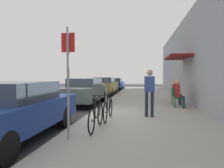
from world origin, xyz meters
name	(u,v)px	position (x,y,z in m)	size (l,w,h in m)	color
ground_plane	(88,117)	(0.00, 0.00, 0.00)	(60.00, 60.00, 0.00)	#2D2D30
sidewalk_slab	(146,109)	(2.25, 2.00, 0.06)	(4.50, 32.00, 0.12)	#9E9B93
building_facade	(201,55)	(4.64, 2.02, 2.51)	(1.40, 32.00, 5.03)	#999EA8
parked_car_0	(13,110)	(-1.10, -2.95, 0.75)	(1.80, 4.40, 1.44)	navy
parked_car_1	(84,91)	(-1.10, 3.31, 0.75)	(1.80, 4.40, 1.44)	#47514C
parked_car_2	(104,86)	(-1.10, 9.02, 0.75)	(1.80, 4.40, 1.44)	#A58433
parked_car_3	(115,83)	(-1.10, 15.32, 0.69)	(1.80, 4.40, 1.29)	navy
parking_meter	(106,91)	(0.45, 1.56, 0.89)	(0.12, 0.10, 1.32)	slate
street_sign	(68,74)	(0.40, -3.06, 1.64)	(0.32, 0.06, 2.60)	gray
bicycle_0	(96,116)	(0.84, -2.09, 0.48)	(0.46, 1.71, 0.90)	black
bicycle_1	(108,109)	(0.95, -0.83, 0.48)	(0.46, 1.71, 0.90)	black
cafe_chair_0	(178,97)	(3.70, 2.15, 0.62)	(0.51, 0.51, 0.87)	#14592D
seated_patron_0	(179,93)	(3.75, 2.14, 0.82)	(0.48, 0.42, 1.29)	#232838
cafe_chair_1	(175,95)	(3.69, 3.00, 0.62)	(0.46, 0.46, 0.87)	#14592D
seated_patron_1	(176,91)	(3.75, 3.00, 0.82)	(0.44, 0.37, 1.29)	#232838
pedestrian_standing	(149,89)	(2.34, -0.17, 1.12)	(0.36, 0.22, 1.70)	#232838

